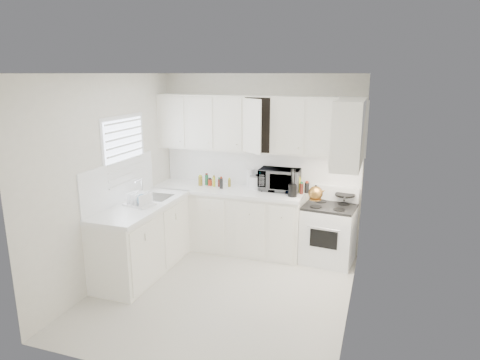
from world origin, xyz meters
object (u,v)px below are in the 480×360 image
at_px(microwave, 280,177).
at_px(utensil_crock, 293,182).
at_px(stove, 329,226).
at_px(rice_cooker, 257,181).
at_px(dish_rack, 139,198).
at_px(tea_kettle, 316,192).

height_order(microwave, utensil_crock, utensil_crock).
xyz_separation_m(stove, utensil_crock, (-0.50, -0.12, 0.62)).
bearing_deg(rice_cooker, dish_rack, -126.19).
relative_size(stove, dish_rack, 3.02).
bearing_deg(tea_kettle, dish_rack, -142.79).
bearing_deg(microwave, dish_rack, -140.35).
relative_size(tea_kettle, microwave, 0.42).
relative_size(rice_cooker, utensil_crock, 0.55).
xyz_separation_m(stove, rice_cooker, (-1.09, 0.12, 0.53)).
bearing_deg(tea_kettle, stove, 53.53).
xyz_separation_m(microwave, utensil_crock, (0.24, -0.27, 0.00)).
relative_size(stove, tea_kettle, 4.43).
relative_size(stove, rice_cooker, 4.87).
bearing_deg(rice_cooker, microwave, 12.64).
bearing_deg(rice_cooker, tea_kettle, -9.82).
bearing_deg(dish_rack, microwave, 51.58).
height_order(utensil_crock, dish_rack, utensil_crock).
bearing_deg(tea_kettle, rice_cooker, 175.03).
relative_size(tea_kettle, rice_cooker, 1.10).
height_order(tea_kettle, rice_cooker, rice_cooker).
height_order(rice_cooker, dish_rack, rice_cooker).
xyz_separation_m(rice_cooker, dish_rack, (-1.20, -1.27, -0.01)).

